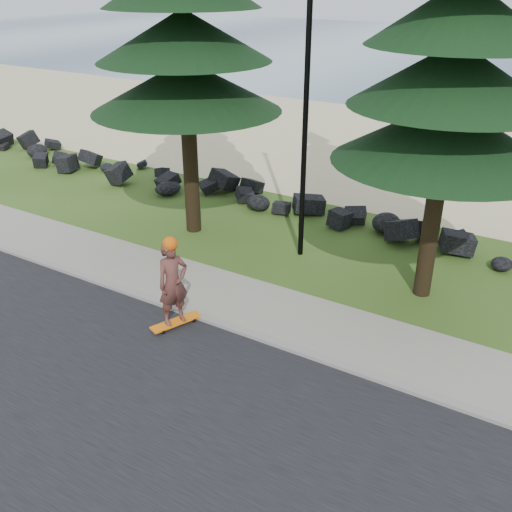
# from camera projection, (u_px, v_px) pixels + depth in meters

# --- Properties ---
(ground) EXTENTS (160.00, 160.00, 0.00)m
(ground) POSITION_uv_depth(u_px,v_px,m) (238.00, 306.00, 13.31)
(ground) COLOR #35531A
(ground) RESTS_ON ground
(road) EXTENTS (160.00, 7.00, 0.02)m
(road) POSITION_uv_depth(u_px,v_px,m) (97.00, 423.00, 9.86)
(road) COLOR black
(road) RESTS_ON ground
(kerb) EXTENTS (160.00, 0.20, 0.10)m
(kerb) POSITION_uv_depth(u_px,v_px,m) (216.00, 322.00, 12.60)
(kerb) COLOR gray
(kerb) RESTS_ON ground
(sidewalk) EXTENTS (160.00, 2.00, 0.08)m
(sidewalk) POSITION_uv_depth(u_px,v_px,m) (242.00, 301.00, 13.44)
(sidewalk) COLOR #9C9782
(sidewalk) RESTS_ON ground
(beach_sand) EXTENTS (160.00, 15.00, 0.01)m
(beach_sand) POSITION_uv_depth(u_px,v_px,m) (421.00, 153.00, 24.40)
(beach_sand) COLOR #CBC087
(beach_sand) RESTS_ON ground
(seawall_boulders) EXTENTS (60.00, 2.40, 1.10)m
(seawall_boulders) POSITION_uv_depth(u_px,v_px,m) (336.00, 224.00, 17.59)
(seawall_boulders) COLOR black
(seawall_boulders) RESTS_ON ground
(lamp_post) EXTENTS (0.25, 0.14, 8.14)m
(lamp_post) POSITION_uv_depth(u_px,v_px,m) (306.00, 102.00, 13.90)
(lamp_post) COLOR black
(lamp_post) RESTS_ON ground
(skateboarder) EXTENTS (0.70, 1.17, 2.14)m
(skateboarder) POSITION_uv_depth(u_px,v_px,m) (173.00, 283.00, 12.07)
(skateboarder) COLOR orange
(skateboarder) RESTS_ON ground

